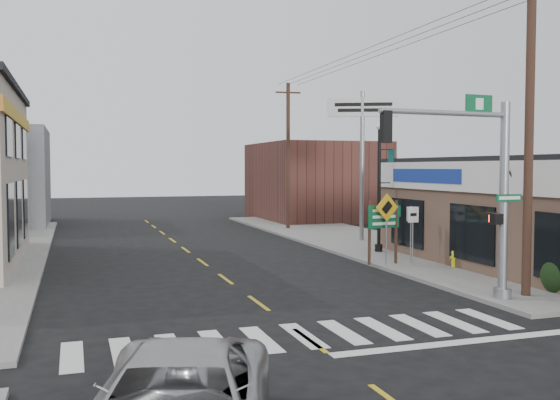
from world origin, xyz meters
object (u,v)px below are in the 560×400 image
object	(u,v)px
bare_tree	(522,178)
guide_sign	(383,223)
fire_hydrant	(454,258)
traffic_signal_pole	(484,179)
dance_center_sign	(362,130)
lamp_post	(380,177)
utility_pole_far	(288,154)
utility_pole_near	(529,119)

from	to	relation	value
bare_tree	guide_sign	bearing A→B (deg)	121.10
fire_hydrant	traffic_signal_pole	bearing A→B (deg)	-116.49
traffic_signal_pole	guide_sign	world-z (taller)	traffic_signal_pole
dance_center_sign	guide_sign	bearing A→B (deg)	-85.10
guide_sign	bare_tree	size ratio (longest dim) A/B	0.57
lamp_post	bare_tree	bearing A→B (deg)	-61.10
traffic_signal_pole	fire_hydrant	size ratio (longest dim) A/B	9.01
traffic_signal_pole	dance_center_sign	xyz separation A→B (m)	(3.09, 14.05, 2.21)
lamp_post	utility_pole_far	bearing A→B (deg)	113.00
lamp_post	fire_hydrant	bearing A→B (deg)	-61.76
guide_sign	utility_pole_far	bearing A→B (deg)	78.01
traffic_signal_pole	utility_pole_near	size ratio (longest dim) A/B	0.57
traffic_signal_pole	utility_pole_far	size ratio (longest dim) A/B	0.65
dance_center_sign	utility_pole_far	bearing A→B (deg)	126.75
traffic_signal_pole	bare_tree	bearing A→B (deg)	31.90
guide_sign	fire_hydrant	bearing A→B (deg)	-39.97
utility_pole_near	utility_pole_far	distance (m)	21.05
lamp_post	guide_sign	bearing A→B (deg)	-94.68
guide_sign	dance_center_sign	xyz separation A→B (m)	(2.70, 7.44, 4.01)
bare_tree	utility_pole_far	size ratio (longest dim) A/B	0.49
fire_hydrant	bare_tree	xyz separation A→B (m)	(0.48, -3.02, 3.02)
lamp_post	dance_center_sign	size ratio (longest dim) A/B	0.75
traffic_signal_pole	bare_tree	distance (m)	3.76
dance_center_sign	utility_pole_near	distance (m)	14.02
guide_sign	fire_hydrant	size ratio (longest dim) A/B	3.86
fire_hydrant	dance_center_sign	world-z (taller)	dance_center_sign
fire_hydrant	bare_tree	distance (m)	4.30
fire_hydrant	utility_pole_far	distance (m)	16.53
fire_hydrant	lamp_post	xyz separation A→B (m)	(-0.60, 4.74, 2.92)
traffic_signal_pole	utility_pole_far	world-z (taller)	utility_pole_far
dance_center_sign	utility_pole_far	world-z (taller)	utility_pole_far
guide_sign	bare_tree	world-z (taller)	bare_tree
bare_tree	traffic_signal_pole	bearing A→B (deg)	-144.67
bare_tree	fire_hydrant	bearing A→B (deg)	98.95
utility_pole_near	utility_pole_far	world-z (taller)	utility_pole_near
fire_hydrant	utility_pole_near	size ratio (longest dim) A/B	0.06
traffic_signal_pole	utility_pole_near	world-z (taller)	utility_pole_near
guide_sign	fire_hydrant	xyz separation A→B (m)	(2.20, -1.41, -1.25)
traffic_signal_pole	dance_center_sign	bearing A→B (deg)	74.17
guide_sign	dance_center_sign	world-z (taller)	dance_center_sign
bare_tree	dance_center_sign	bearing A→B (deg)	89.88
bare_tree	utility_pole_far	xyz separation A→B (m)	(-1.48, 18.99, 1.15)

